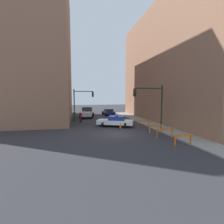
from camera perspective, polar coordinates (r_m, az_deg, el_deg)
ground_plane at (r=18.80m, az=1.33°, el=-7.12°), size 120.00×120.00×0.00m
sidewalk_right at (r=21.06m, az=18.09°, el=-5.87°), size 2.40×44.00×0.12m
building_corner_left at (r=33.65m, az=-26.25°, el=17.59°), size 14.00×20.00×23.00m
building_right at (r=31.66m, az=22.78°, el=13.74°), size 12.00×28.00×17.80m
traffic_light_near at (r=21.15m, az=13.14°, el=3.78°), size 3.64×0.35×5.20m
traffic_light_far at (r=30.64m, az=-10.20°, el=4.03°), size 3.44×0.35×5.20m
police_car at (r=22.99m, az=1.20°, el=-2.99°), size 5.04×3.65×1.52m
white_truck at (r=33.29m, az=-8.17°, el=-0.13°), size 3.11×5.62×1.90m
parked_car_near at (r=36.62m, az=-1.17°, el=0.05°), size 2.45×4.40×1.31m
pedestrian_crossing at (r=26.93m, az=-10.21°, el=-1.55°), size 0.37×0.37×1.66m
pedestrian_corner at (r=28.38m, az=-12.16°, el=-1.24°), size 0.48×0.48×1.66m
barrier_front at (r=15.48m, az=22.15°, el=-7.91°), size 1.60×0.17×0.90m
barrier_mid at (r=17.54m, az=16.80°, el=-6.21°), size 1.58×0.45×0.90m
barrier_back at (r=19.72m, az=14.05°, el=-4.87°), size 1.60×0.25×0.90m
barrier_corner at (r=22.71m, az=10.23°, el=-3.45°), size 1.59×0.39×0.90m
traffic_cone at (r=21.81m, az=2.79°, el=-4.53°), size 0.36×0.36×0.66m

